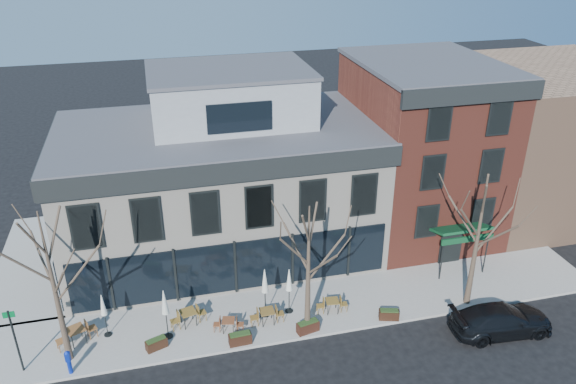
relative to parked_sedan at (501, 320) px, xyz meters
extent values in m
plane|color=black|center=(-12.46, 6.33, -0.75)|extent=(120.00, 120.00, 0.00)
cube|color=gray|center=(-9.21, 4.18, -0.68)|extent=(33.50, 4.70, 0.15)
cube|color=gray|center=(-23.71, 12.33, -0.68)|extent=(4.50, 12.00, 0.15)
cube|color=beige|center=(-12.46, 11.33, 3.25)|extent=(18.00, 10.00, 8.00)
cube|color=#47474C|center=(-12.46, 11.33, 7.30)|extent=(18.30, 10.30, 0.30)
cube|color=black|center=(-12.46, 6.21, 6.80)|extent=(18.30, 0.25, 1.10)
cube|color=black|center=(-21.58, 11.33, 6.80)|extent=(0.25, 10.30, 1.10)
cube|color=black|center=(-12.46, 6.27, 1.15)|extent=(17.20, 0.12, 3.00)
cube|color=black|center=(-21.52, 10.33, 1.15)|extent=(0.12, 7.50, 3.00)
cube|color=gray|center=(-11.46, 12.33, 8.85)|extent=(9.00, 6.50, 3.00)
cube|color=maroon|center=(0.54, 11.33, 4.75)|extent=(8.00, 10.00, 11.00)
cube|color=#47474C|center=(0.54, 11.33, 10.30)|extent=(8.20, 10.20, 0.25)
cube|color=black|center=(0.54, 6.21, 9.85)|extent=(8.20, 0.25, 1.00)
cube|color=#0D3C1E|center=(0.54, 5.48, 2.15)|extent=(3.20, 1.66, 0.67)
cube|color=black|center=(0.54, 6.28, 0.50)|extent=(1.40, 0.10, 2.50)
cube|color=#8C664C|center=(10.54, 12.33, 4.25)|extent=(12.00, 12.00, 10.00)
cone|color=#382B21|center=(-20.96, 3.13, 3.36)|extent=(0.34, 0.34, 7.92)
cylinder|color=#382B21|center=(-19.90, 3.31, 3.93)|extent=(2.23, 0.50, 2.48)
cylinder|color=#382B21|center=(-21.41, 4.09, 4.39)|extent=(1.03, 2.05, 2.14)
cylinder|color=#382B21|center=(-21.81, 2.82, 4.90)|extent=(1.80, 0.75, 2.21)
cylinder|color=#382B21|center=(-20.51, 2.16, 4.30)|extent=(1.03, 2.04, 2.28)
cone|color=#382B21|center=(-9.46, 2.43, 2.92)|extent=(0.34, 0.34, 7.04)
cylinder|color=#382B21|center=(-8.51, 2.59, 3.42)|extent=(2.00, 0.46, 2.21)
cylinder|color=#382B21|center=(-9.86, 3.29, 3.83)|extent=(0.93, 1.84, 1.91)
cylinder|color=#382B21|center=(-10.21, 2.15, 4.29)|extent=(1.61, 0.68, 1.97)
cylinder|color=#382B21|center=(-9.06, 1.57, 3.75)|extent=(0.93, 1.83, 2.03)
cone|color=#382B21|center=(-0.46, 2.43, 3.14)|extent=(0.34, 0.34, 7.48)
cylinder|color=#382B21|center=(0.54, 2.60, 3.67)|extent=(2.12, 0.48, 2.35)
cylinder|color=#382B21|center=(-0.89, 3.34, 4.11)|extent=(0.98, 1.94, 2.03)
cylinder|color=#382B21|center=(-1.26, 2.14, 4.59)|extent=(1.71, 0.71, 2.09)
cylinder|color=#382B21|center=(-0.04, 1.52, 4.03)|extent=(0.98, 1.94, 2.16)
cylinder|color=black|center=(-22.96, 2.83, 1.10)|extent=(0.10, 0.10, 3.40)
cube|color=#005926|center=(-22.96, 2.83, 2.60)|extent=(0.50, 0.04, 0.30)
imported|color=black|center=(0.00, 0.00, 0.00)|extent=(5.31, 2.41, 1.51)
cylinder|color=#0C259D|center=(-20.83, 2.13, -0.26)|extent=(0.20, 0.20, 0.69)
cube|color=#0C259D|center=(-20.83, 2.13, 0.34)|extent=(0.24, 0.21, 0.49)
cone|color=#0C259D|center=(-20.83, 2.13, 0.63)|extent=(0.26, 0.26, 0.12)
cube|color=brown|center=(-20.67, 4.16, 0.23)|extent=(1.06, 1.06, 0.05)
cylinder|color=black|center=(-20.83, 3.74, -0.19)|extent=(0.05, 0.05, 0.82)
cylinder|color=black|center=(-20.25, 4.01, -0.19)|extent=(0.05, 0.05, 0.82)
cylinder|color=black|center=(-21.10, 4.32, -0.19)|extent=(0.05, 0.05, 0.82)
cylinder|color=black|center=(-20.51, 4.59, -0.19)|extent=(0.05, 0.05, 0.82)
cube|color=brown|center=(-15.26, 4.23, 0.19)|extent=(0.94, 0.94, 0.04)
cylinder|color=black|center=(-15.47, 3.86, -0.21)|extent=(0.04, 0.04, 0.79)
cylinder|color=black|center=(-14.88, 4.02, -0.21)|extent=(0.04, 0.04, 0.79)
cylinder|color=black|center=(-15.63, 4.45, -0.21)|extent=(0.04, 0.04, 0.79)
cylinder|color=black|center=(-15.04, 4.61, -0.21)|extent=(0.04, 0.04, 0.79)
cube|color=brown|center=(-13.35, 3.25, 0.05)|extent=(0.76, 0.76, 0.04)
cylinder|color=black|center=(-13.65, 3.06, -0.28)|extent=(0.04, 0.04, 0.65)
cylinder|color=black|center=(-13.16, 2.94, -0.28)|extent=(0.04, 0.04, 0.65)
cylinder|color=black|center=(-13.53, 3.55, -0.28)|extent=(0.04, 0.04, 0.65)
cylinder|color=black|center=(-13.04, 3.43, -0.28)|extent=(0.04, 0.04, 0.65)
cube|color=brown|center=(-11.33, 3.38, 0.15)|extent=(0.73, 0.73, 0.04)
cylinder|color=black|center=(-11.62, 3.09, -0.23)|extent=(0.04, 0.04, 0.74)
cylinder|color=black|center=(-11.04, 3.09, -0.23)|extent=(0.04, 0.04, 0.74)
cylinder|color=black|center=(-11.63, 3.67, -0.23)|extent=(0.04, 0.04, 0.74)
cylinder|color=black|center=(-11.05, 3.67, -0.23)|extent=(0.04, 0.04, 0.74)
cube|color=brown|center=(-7.82, 3.43, 0.10)|extent=(0.75, 0.75, 0.04)
cylinder|color=black|center=(-8.12, 3.20, -0.26)|extent=(0.04, 0.04, 0.69)
cylinder|color=black|center=(-7.59, 3.13, -0.26)|extent=(0.04, 0.04, 0.69)
cylinder|color=black|center=(-8.06, 3.73, -0.26)|extent=(0.04, 0.04, 0.69)
cylinder|color=black|center=(-7.52, 3.67, -0.26)|extent=(0.04, 0.04, 0.69)
cylinder|color=black|center=(-19.27, 4.40, -0.58)|extent=(0.39, 0.39, 0.05)
cylinder|color=black|center=(-19.27, 4.40, 0.38)|extent=(0.04, 0.04, 1.96)
cone|color=beige|center=(-19.27, 4.40, 1.27)|extent=(0.32, 0.32, 1.16)
cylinder|color=black|center=(-16.34, 3.53, -0.57)|extent=(0.45, 0.45, 0.06)
cylinder|color=black|center=(-16.34, 3.53, 0.51)|extent=(0.05, 0.05, 2.24)
cone|color=beige|center=(-16.34, 3.53, 1.53)|extent=(0.37, 0.37, 1.32)
cylinder|color=black|center=(-11.29, 4.01, -0.57)|extent=(0.46, 0.46, 0.06)
cylinder|color=black|center=(-11.29, 4.01, 0.54)|extent=(0.05, 0.05, 2.29)
cone|color=beige|center=(-11.29, 4.01, 1.58)|extent=(0.37, 0.37, 1.35)
cylinder|color=black|center=(-10.01, 4.00, -0.58)|extent=(0.42, 0.42, 0.06)
cylinder|color=black|center=(-10.01, 4.00, 0.46)|extent=(0.05, 0.05, 2.12)
cone|color=silver|center=(-10.01, 4.00, 1.42)|extent=(0.35, 0.35, 1.25)
cube|color=black|center=(-16.93, 2.83, -0.35)|extent=(1.10, 0.74, 0.51)
cube|color=#1E3314|center=(-16.93, 2.83, -0.07)|extent=(0.98, 0.63, 0.08)
cube|color=black|center=(-12.94, 2.18, -0.33)|extent=(1.13, 0.49, 0.55)
cube|color=#1E3314|center=(-12.94, 2.18, -0.03)|extent=(1.01, 0.40, 0.09)
cube|color=#321910|center=(-9.49, 2.22, -0.32)|extent=(1.19, 0.68, 0.56)
cube|color=#1E3314|center=(-9.49, 2.22, -0.02)|extent=(1.07, 0.57, 0.09)
cube|color=black|center=(-5.14, 2.14, -0.35)|extent=(1.10, 0.68, 0.51)
cube|color=#1E3314|center=(-5.14, 2.14, -0.07)|extent=(0.98, 0.58, 0.08)
camera|label=1|loc=(-15.87, -19.14, 18.25)|focal=35.00mm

